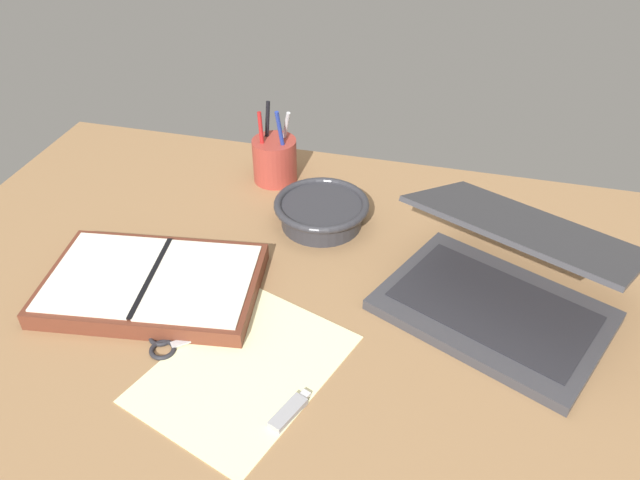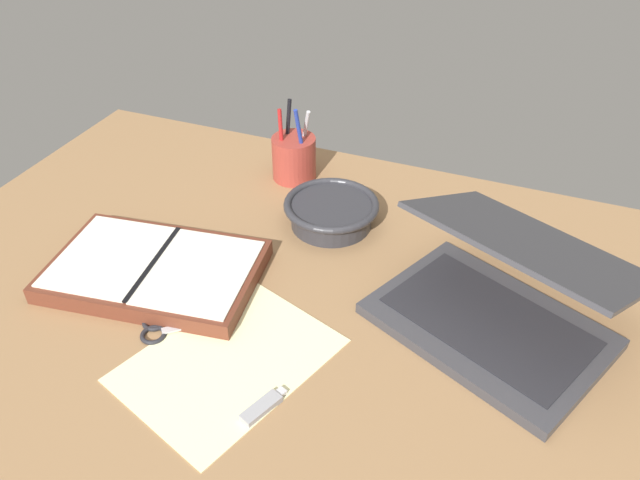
{
  "view_description": "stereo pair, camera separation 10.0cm",
  "coord_description": "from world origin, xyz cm",
  "px_view_note": "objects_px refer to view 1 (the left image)",
  "views": [
    {
      "loc": [
        19.47,
        -67.05,
        69.18
      ],
      "look_at": [
        -0.36,
        9.96,
        9.0
      ],
      "focal_mm": 35.0,
      "sensor_mm": 36.0,
      "label": 1
    },
    {
      "loc": [
        28.94,
        -63.97,
        69.18
      ],
      "look_at": [
        -0.36,
        9.96,
        9.0
      ],
      "focal_mm": 35.0,
      "sensor_mm": 36.0,
      "label": 2
    }
  ],
  "objects_px": {
    "bowl": "(322,211)",
    "scissors": "(174,341)",
    "pen_cup": "(275,159)",
    "planner": "(153,284)",
    "laptop": "(505,282)"
  },
  "relations": [
    {
      "from": "pen_cup",
      "to": "planner",
      "type": "distance_m",
      "value": 0.39
    },
    {
      "from": "laptop",
      "to": "scissors",
      "type": "height_order",
      "value": "laptop"
    },
    {
      "from": "planner",
      "to": "scissors",
      "type": "height_order",
      "value": "planner"
    },
    {
      "from": "bowl",
      "to": "scissors",
      "type": "bearing_deg",
      "value": -111.4
    },
    {
      "from": "planner",
      "to": "scissors",
      "type": "bearing_deg",
      "value": -57.87
    },
    {
      "from": "pen_cup",
      "to": "planner",
      "type": "bearing_deg",
      "value": -102.74
    },
    {
      "from": "laptop",
      "to": "planner",
      "type": "distance_m",
      "value": 0.55
    },
    {
      "from": "laptop",
      "to": "planner",
      "type": "bearing_deg",
      "value": -144.69
    },
    {
      "from": "bowl",
      "to": "scissors",
      "type": "relative_size",
      "value": 1.29
    },
    {
      "from": "planner",
      "to": "pen_cup",
      "type": "bearing_deg",
      "value": 69.55
    },
    {
      "from": "laptop",
      "to": "bowl",
      "type": "xyz_separation_m",
      "value": [
        -0.33,
        0.15,
        -0.02
      ]
    },
    {
      "from": "pen_cup",
      "to": "scissors",
      "type": "bearing_deg",
      "value": -90.63
    },
    {
      "from": "laptop",
      "to": "scissors",
      "type": "bearing_deg",
      "value": -132.09
    },
    {
      "from": "bowl",
      "to": "planner",
      "type": "relative_size",
      "value": 0.48
    },
    {
      "from": "laptop",
      "to": "bowl",
      "type": "bearing_deg",
      "value": -179.61
    }
  ]
}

